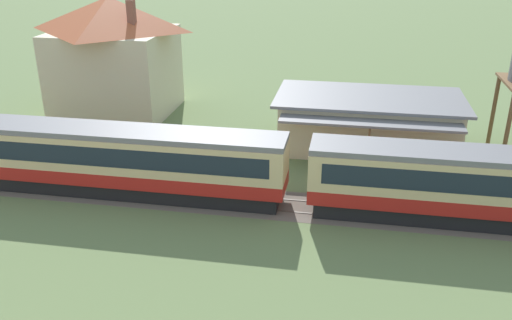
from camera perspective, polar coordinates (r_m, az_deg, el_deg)
passenger_train at (r=29.76m, az=4.93°, el=-1.17°), size 75.86×2.90×3.99m
station_building at (r=39.16m, az=11.68°, el=3.97°), size 12.97×8.33×3.75m
station_house_terracotta_roof at (r=46.85m, az=-14.73°, el=10.67°), size 9.76×8.83×9.54m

